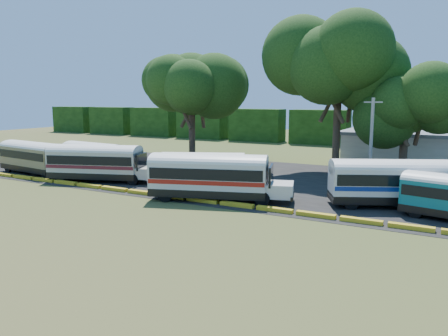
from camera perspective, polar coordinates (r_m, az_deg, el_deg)
The scene contains 15 objects.
ground at distance 35.74m, azimuth -9.86°, elevation -3.95°, with size 160.00×160.00×0.00m, color #36531B.
asphalt_strip at distance 45.09m, azimuth 0.63°, elevation -1.09°, with size 64.00×24.00×0.02m, color black.
curb at distance 36.48m, azimuth -8.89°, elevation -3.42°, with size 53.70×0.45×0.30m.
terminal_building at distance 57.68m, azimuth 24.63°, elevation 2.35°, with size 19.00×9.00×4.00m.
treeline_backdrop at distance 78.48m, azimuth 12.39°, elevation 5.25°, with size 130.00×4.00×6.00m.
bus_beige at distance 50.58m, azimuth -23.62°, elevation 1.50°, with size 10.67×3.78×3.43m.
bus_red at distance 50.35m, azimuth -16.62°, elevation 1.67°, with size 9.78×3.33×3.15m.
bus_cream_west at distance 43.78m, azimuth -16.20°, elevation 0.91°, with size 11.18×5.95×3.58m.
bus_cream_east at distance 40.05m, azimuth -2.48°, elevation 0.12°, with size 9.52×5.83×3.08m.
bus_white_red at distance 34.24m, azimuth -1.60°, elevation -0.82°, with size 11.55×6.09×3.70m.
bus_white_blue at distance 34.61m, azimuth 21.37°, elevation -1.49°, with size 10.91×6.95×3.55m.
tree_west at distance 54.80m, azimuth -4.27°, elevation 10.82°, with size 10.37×10.37×13.50m.
tree_center at distance 49.39m, azimuth 14.84°, elevation 13.37°, with size 11.05×11.05×16.02m.
tree_east at distance 47.30m, azimuth 22.72°, elevation 7.80°, with size 8.42×8.42×10.63m.
utility_pole at distance 41.89m, azimuth 18.66°, elevation 3.34°, with size 1.60×0.30×8.05m.
Camera 1 is at (21.71, -27.25, 7.99)m, focal length 35.00 mm.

